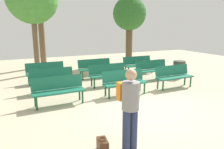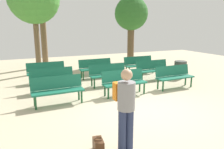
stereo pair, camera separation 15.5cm
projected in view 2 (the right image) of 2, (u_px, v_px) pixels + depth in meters
name	position (u px, v px, depth m)	size (l,w,h in m)	color
ground_plane	(146.00, 110.00, 6.30)	(24.00, 24.00, 0.00)	#BCAD8E
bench_r0_c0	(58.00, 88.00, 6.70)	(1.61, 0.51, 0.87)	#19664C
bench_r0_c1	(124.00, 81.00, 7.62)	(1.60, 0.50, 0.87)	#19664C
bench_r0_c2	(174.00, 75.00, 8.47)	(1.61, 0.51, 0.87)	#19664C
bench_r1_c0	(52.00, 78.00, 8.00)	(1.60, 0.49, 0.87)	#19664C
bench_r1_c1	(108.00, 73.00, 8.84)	(1.60, 0.49, 0.87)	#19664C
bench_r1_c2	(153.00, 69.00, 9.75)	(1.60, 0.49, 0.87)	#19664C
bench_r2_c0	(46.00, 71.00, 9.26)	(1.61, 0.50, 0.87)	#19664C
bench_r2_c1	(96.00, 67.00, 10.14)	(1.60, 0.49, 0.87)	#19664C
bench_r2_c2	(139.00, 64.00, 10.99)	(1.60, 0.49, 0.87)	#19664C
tree_1	(41.00, 1.00, 12.03)	(2.03, 2.03, 4.87)	brown
tree_2	(131.00, 15.00, 13.26)	(2.06, 2.06, 4.18)	brown
visitor_with_backpack	(125.00, 105.00, 4.15)	(0.34, 0.52, 1.65)	navy
handbag	(98.00, 145.00, 4.21)	(0.22, 0.34, 0.29)	#4C2D19
trash_bin	(180.00, 69.00, 10.23)	(0.57, 0.57, 0.78)	#383D38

